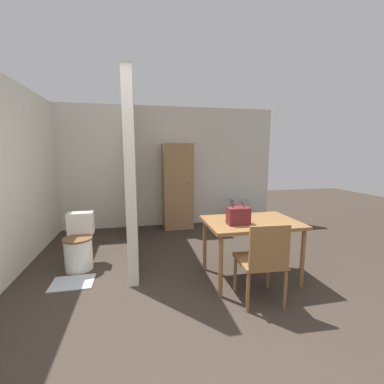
{
  "coord_description": "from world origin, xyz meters",
  "views": [
    {
      "loc": [
        -0.47,
        -1.61,
        1.57
      ],
      "look_at": [
        0.25,
        1.76,
        1.03
      ],
      "focal_mm": 24.0,
      "sensor_mm": 36.0,
      "label": 1
    }
  ],
  "objects": [
    {
      "name": "toilet",
      "position": [
        -1.28,
        1.99,
        0.31
      ],
      "size": [
        0.38,
        0.53,
        0.73
      ],
      "color": "white",
      "rests_on": "ground_plane"
    },
    {
      "name": "dining_table",
      "position": [
        0.88,
        1.21,
        0.66
      ],
      "size": [
        1.11,
        0.79,
        0.74
      ],
      "color": "brown",
      "rests_on": "ground_plane"
    },
    {
      "name": "wooden_cabinet",
      "position": [
        0.34,
        3.59,
        0.87
      ],
      "size": [
        0.59,
        0.46,
        1.74
      ],
      "color": "#997047",
      "rests_on": "ground_plane"
    },
    {
      "name": "handbag",
      "position": [
        0.66,
        1.1,
        0.84
      ],
      "size": [
        0.25,
        0.14,
        0.27
      ],
      "color": "maroon",
      "rests_on": "dining_table"
    },
    {
      "name": "space_heater",
      "position": [
        1.64,
        3.4,
        0.29
      ],
      "size": [
        0.34,
        0.18,
        0.59
      ],
      "color": "#9E9EA3",
      "rests_on": "ground_plane"
    },
    {
      "name": "bath_mat",
      "position": [
        -1.28,
        1.53,
        0.01
      ],
      "size": [
        0.49,
        0.37,
        0.01
      ],
      "color": "#B2BCC6",
      "rests_on": "ground_plane"
    },
    {
      "name": "wall_back",
      "position": [
        0.0,
        3.88,
        1.25
      ],
      "size": [
        5.01,
        0.12,
        2.5
      ],
      "color": "beige",
      "rests_on": "ground_plane"
    },
    {
      "name": "wall_left",
      "position": [
        -2.06,
        1.91,
        1.25
      ],
      "size": [
        0.12,
        4.82,
        2.5
      ],
      "color": "beige",
      "rests_on": "ground_plane"
    },
    {
      "name": "ground_plane",
      "position": [
        0.0,
        0.0,
        0.0
      ],
      "size": [
        16.0,
        16.0,
        0.0
      ],
      "primitive_type": "plane",
      "color": "#382D26"
    },
    {
      "name": "wooden_chair",
      "position": [
        0.76,
        0.67,
        0.48
      ],
      "size": [
        0.48,
        0.48,
        0.88
      ],
      "rotation": [
        0.0,
        0.0,
        -0.06
      ],
      "color": "brown",
      "rests_on": "ground_plane"
    },
    {
      "name": "partition_wall",
      "position": [
        -0.55,
        2.56,
        1.25
      ],
      "size": [
        0.12,
        2.53,
        2.5
      ],
      "color": "beige",
      "rests_on": "ground_plane"
    }
  ]
}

